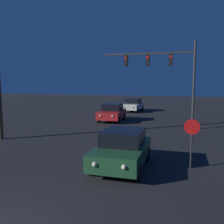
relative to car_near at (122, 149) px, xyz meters
name	(u,v)px	position (x,y,z in m)	size (l,w,h in m)	color
car_near	(122,149)	(0.00, 0.00, 0.00)	(2.05, 3.96, 1.59)	#1E4728
car_mid	(112,112)	(-4.03, 11.95, 0.00)	(2.15, 4.00, 1.59)	#B21E1E
car_far	(133,105)	(-3.75, 19.91, 0.00)	(2.19, 4.02, 1.59)	beige
traffic_signal_mast	(166,69)	(0.96, 9.75, 3.80)	(7.07, 0.30, 6.61)	#2D2D2D
stop_sign	(192,135)	(2.81, 0.67, 0.65)	(0.64, 0.07, 2.10)	#2D2D2D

